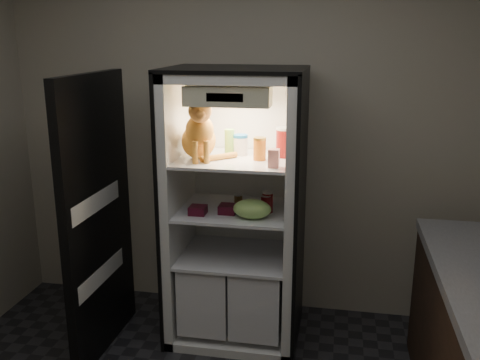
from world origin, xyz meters
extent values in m
plane|color=#AAA08D|center=(0.00, 1.80, 1.35)|extent=(3.60, 0.00, 3.60)
cube|color=white|center=(0.00, 1.67, 0.93)|extent=(0.85, 0.06, 1.85)
cube|color=white|center=(-0.40, 1.35, 0.93)|extent=(0.06, 0.70, 1.85)
cube|color=white|center=(0.40, 1.35, 0.93)|extent=(0.06, 0.70, 1.85)
cube|color=white|center=(0.00, 1.35, 1.82)|extent=(0.85, 0.70, 0.06)
cube|color=white|center=(0.00, 1.35, 0.03)|extent=(0.85, 0.70, 0.06)
cube|color=black|center=(-0.44, 1.35, 0.93)|extent=(0.02, 0.72, 1.87)
cube|color=black|center=(0.44, 1.35, 0.93)|extent=(0.02, 0.72, 1.87)
cube|color=black|center=(0.00, 1.35, 1.86)|extent=(0.90, 0.72, 0.02)
cube|color=white|center=(0.00, 1.32, 1.28)|extent=(0.73, 0.62, 0.02)
cube|color=white|center=(0.00, 1.32, 0.93)|extent=(0.73, 0.62, 0.02)
cube|color=white|center=(-0.18, 1.32, 0.35)|extent=(0.34, 0.58, 0.48)
cube|color=white|center=(0.18, 1.32, 0.35)|extent=(0.34, 0.58, 0.48)
cube|color=white|center=(0.00, 1.32, 0.60)|extent=(0.73, 0.62, 0.02)
cube|color=beige|center=(0.00, 1.11, 1.72)|extent=(0.52, 0.18, 0.12)
cube|color=black|center=(0.00, 1.02, 1.72)|extent=(0.22, 0.01, 0.05)
cube|color=black|center=(-0.85, 1.02, 0.93)|extent=(0.08, 0.87, 1.85)
cube|color=white|center=(-0.85, 0.96, 0.55)|extent=(0.07, 0.64, 0.12)
cube|color=white|center=(-0.85, 0.96, 1.05)|extent=(0.07, 0.64, 0.12)
ellipsoid|color=#BC6918|center=(-0.24, 1.31, 1.40)|extent=(0.30, 0.33, 0.23)
ellipsoid|color=#BC6918|center=(-0.20, 1.20, 1.49)|extent=(0.22, 0.21, 0.20)
sphere|color=orange|center=(-0.18, 1.13, 1.62)|extent=(0.19, 0.19, 0.15)
sphere|color=orange|center=(-0.16, 1.08, 1.61)|extent=(0.08, 0.08, 0.06)
cone|color=orange|center=(-0.23, 1.13, 1.69)|extent=(0.07, 0.07, 0.07)
cone|color=orange|center=(-0.14, 1.16, 1.69)|extent=(0.07, 0.07, 0.07)
cylinder|color=#BC6918|center=(-0.21, 1.12, 1.36)|extent=(0.04, 0.04, 0.14)
cylinder|color=#BC6918|center=(-0.15, 1.15, 1.36)|extent=(0.04, 0.04, 0.14)
cylinder|color=#BC6918|center=(-0.09, 1.25, 1.31)|extent=(0.22, 0.21, 0.04)
cylinder|color=green|center=(-0.06, 1.41, 1.37)|extent=(0.07, 0.07, 0.16)
cylinder|color=green|center=(-0.06, 1.41, 1.46)|extent=(0.07, 0.07, 0.01)
cylinder|color=white|center=(0.02, 1.42, 1.35)|extent=(0.10, 0.10, 0.12)
cylinder|color=#1966B0|center=(0.02, 1.42, 1.42)|extent=(0.10, 0.10, 0.02)
cylinder|color=maroon|center=(0.17, 1.30, 1.36)|extent=(0.08, 0.08, 0.13)
cylinder|color=#AB812D|center=(0.17, 1.30, 1.43)|extent=(0.08, 0.08, 0.01)
cylinder|color=maroon|center=(0.32, 1.42, 1.38)|extent=(0.11, 0.11, 0.18)
cylinder|color=white|center=(0.32, 1.42, 1.48)|extent=(0.12, 0.12, 0.02)
cube|color=silver|center=(0.28, 1.12, 1.35)|extent=(0.07, 0.07, 0.11)
cylinder|color=black|center=(0.21, 1.40, 0.99)|extent=(0.06, 0.06, 0.11)
cylinder|color=#B2B2B2|center=(0.21, 1.40, 1.05)|extent=(0.06, 0.06, 0.00)
cylinder|color=black|center=(0.22, 1.29, 1.01)|extent=(0.07, 0.07, 0.13)
cylinder|color=#B2B2B2|center=(0.22, 1.29, 1.07)|extent=(0.07, 0.07, 0.00)
cylinder|color=black|center=(0.22, 1.27, 1.00)|extent=(0.06, 0.06, 0.12)
cylinder|color=#B2B2B2|center=(0.22, 1.27, 1.06)|extent=(0.07, 0.07, 0.00)
cylinder|color=brown|center=(0.01, 1.40, 0.98)|extent=(0.06, 0.06, 0.07)
cylinder|color=#B2B2B2|center=(0.01, 1.40, 1.02)|extent=(0.06, 0.06, 0.01)
ellipsoid|color=#8CB454|center=(0.14, 1.16, 1.00)|extent=(0.24, 0.18, 0.12)
cube|color=#4F0D20|center=(-0.22, 1.17, 0.97)|extent=(0.11, 0.11, 0.05)
cube|color=#4F0D20|center=(-0.03, 1.23, 0.97)|extent=(0.11, 0.11, 0.06)
camera|label=1|loc=(0.67, -2.03, 2.08)|focal=40.00mm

